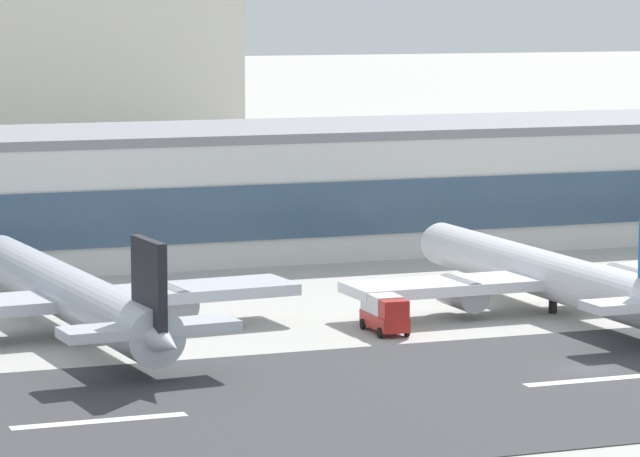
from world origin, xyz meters
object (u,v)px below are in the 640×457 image
Objects in this scene: airliner_black_tail_gate_1 at (75,298)px; airliner_blue_tail_gate_2 at (552,277)px; terminal_building at (183,191)px; service_box_truck_1 at (385,312)px.

airliner_black_tail_gate_1 reaches higher than airliner_blue_tail_gate_2.
service_box_truck_1 is (3.26, -50.71, -5.18)m from terminal_building.
terminal_building is 51.45m from airliner_blue_tail_gate_2.
airliner_black_tail_gate_1 is 42.93m from airliner_blue_tail_gate_2.
airliner_blue_tail_gate_2 is at bearing 104.22° from service_box_truck_1.
airliner_blue_tail_gate_2 is 18.31m from service_box_truck_1.
service_box_truck_1 is (24.99, -7.01, -1.59)m from airliner_black_tail_gate_1.
airliner_black_tail_gate_1 is (-21.74, -43.69, -3.59)m from terminal_building.
service_box_truck_1 is at bearing -110.33° from airliner_black_tail_gate_1.
airliner_blue_tail_gate_2 is (42.82, -3.09, -0.15)m from airliner_black_tail_gate_1.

